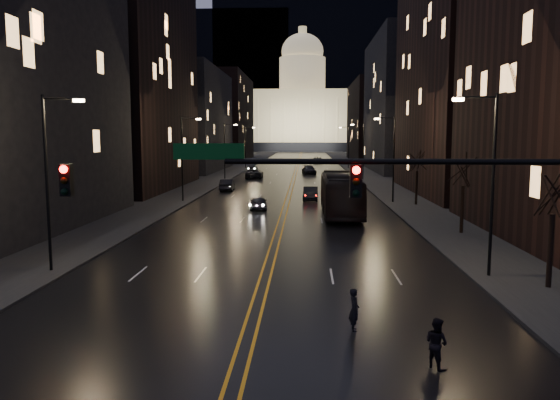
# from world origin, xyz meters

# --- Properties ---
(ground) EXTENTS (900.00, 900.00, 0.00)m
(ground) POSITION_xyz_m (0.00, 0.00, 0.00)
(ground) COLOR black
(ground) RESTS_ON ground
(road) EXTENTS (20.00, 320.00, 0.02)m
(road) POSITION_xyz_m (0.00, 130.00, 0.01)
(road) COLOR black
(road) RESTS_ON ground
(sidewalk_left) EXTENTS (8.00, 320.00, 0.16)m
(sidewalk_left) POSITION_xyz_m (-14.00, 130.00, 0.08)
(sidewalk_left) COLOR black
(sidewalk_left) RESTS_ON ground
(sidewalk_right) EXTENTS (8.00, 320.00, 0.16)m
(sidewalk_right) POSITION_xyz_m (14.00, 130.00, 0.08)
(sidewalk_right) COLOR black
(sidewalk_right) RESTS_ON ground
(center_line) EXTENTS (0.62, 320.00, 0.01)m
(center_line) POSITION_xyz_m (0.00, 130.00, 0.03)
(center_line) COLOR orange
(center_line) RESTS_ON road
(building_left_mid) EXTENTS (12.00, 30.00, 28.00)m
(building_left_mid) POSITION_xyz_m (-21.00, 54.00, 14.00)
(building_left_mid) COLOR black
(building_left_mid) RESTS_ON ground
(building_left_far) EXTENTS (12.00, 34.00, 20.00)m
(building_left_far) POSITION_xyz_m (-21.00, 92.00, 10.00)
(building_left_far) COLOR black
(building_left_far) RESTS_ON ground
(building_left_dist) EXTENTS (12.00, 40.00, 24.00)m
(building_left_dist) POSITION_xyz_m (-21.00, 140.00, 12.00)
(building_left_dist) COLOR black
(building_left_dist) RESTS_ON ground
(building_right_tall) EXTENTS (12.00, 30.00, 38.00)m
(building_right_tall) POSITION_xyz_m (21.00, 50.00, 19.00)
(building_right_tall) COLOR black
(building_right_tall) RESTS_ON ground
(building_right_mid) EXTENTS (12.00, 34.00, 26.00)m
(building_right_mid) POSITION_xyz_m (21.00, 92.00, 13.00)
(building_right_mid) COLOR black
(building_right_mid) RESTS_ON ground
(building_right_dist) EXTENTS (12.00, 40.00, 22.00)m
(building_right_dist) POSITION_xyz_m (21.00, 140.00, 11.00)
(building_right_dist) COLOR black
(building_right_dist) RESTS_ON ground
(mountain_ridge) EXTENTS (520.00, 60.00, 130.00)m
(mountain_ridge) POSITION_xyz_m (40.00, 380.00, 65.00)
(mountain_ridge) COLOR black
(mountain_ridge) RESTS_ON ground
(capitol) EXTENTS (90.00, 50.00, 58.50)m
(capitol) POSITION_xyz_m (0.00, 250.00, 17.15)
(capitol) COLOR black
(capitol) RESTS_ON ground
(traffic_signal) EXTENTS (17.29, 0.45, 7.00)m
(traffic_signal) POSITION_xyz_m (5.91, -0.00, 5.10)
(traffic_signal) COLOR black
(traffic_signal) RESTS_ON ground
(streetlamp_right_near) EXTENTS (2.13, 0.25, 9.00)m
(streetlamp_right_near) POSITION_xyz_m (10.81, 10.00, 5.08)
(streetlamp_right_near) COLOR black
(streetlamp_right_near) RESTS_ON ground
(streetlamp_left_near) EXTENTS (2.13, 0.25, 9.00)m
(streetlamp_left_near) POSITION_xyz_m (-10.81, 10.00, 5.08)
(streetlamp_left_near) COLOR black
(streetlamp_left_near) RESTS_ON ground
(streetlamp_right_mid) EXTENTS (2.13, 0.25, 9.00)m
(streetlamp_right_mid) POSITION_xyz_m (10.81, 40.00, 5.08)
(streetlamp_right_mid) COLOR black
(streetlamp_right_mid) RESTS_ON ground
(streetlamp_left_mid) EXTENTS (2.13, 0.25, 9.00)m
(streetlamp_left_mid) POSITION_xyz_m (-10.81, 40.00, 5.08)
(streetlamp_left_mid) COLOR black
(streetlamp_left_mid) RESTS_ON ground
(streetlamp_right_far) EXTENTS (2.13, 0.25, 9.00)m
(streetlamp_right_far) POSITION_xyz_m (10.81, 70.00, 5.08)
(streetlamp_right_far) COLOR black
(streetlamp_right_far) RESTS_ON ground
(streetlamp_left_far) EXTENTS (2.13, 0.25, 9.00)m
(streetlamp_left_far) POSITION_xyz_m (-10.81, 70.00, 5.08)
(streetlamp_left_far) COLOR black
(streetlamp_left_far) RESTS_ON ground
(streetlamp_right_dist) EXTENTS (2.13, 0.25, 9.00)m
(streetlamp_right_dist) POSITION_xyz_m (10.81, 100.00, 5.08)
(streetlamp_right_dist) COLOR black
(streetlamp_right_dist) RESTS_ON ground
(streetlamp_left_dist) EXTENTS (2.13, 0.25, 9.00)m
(streetlamp_left_dist) POSITION_xyz_m (-10.81, 100.00, 5.08)
(streetlamp_left_dist) COLOR black
(streetlamp_left_dist) RESTS_ON ground
(tree_right_near) EXTENTS (2.40, 2.40, 6.65)m
(tree_right_near) POSITION_xyz_m (13.00, 8.00, 4.53)
(tree_right_near) COLOR black
(tree_right_near) RESTS_ON ground
(tree_right_mid) EXTENTS (2.40, 2.40, 6.65)m
(tree_right_mid) POSITION_xyz_m (13.00, 22.00, 4.53)
(tree_right_mid) COLOR black
(tree_right_mid) RESTS_ON ground
(tree_right_far) EXTENTS (2.40, 2.40, 6.65)m
(tree_right_far) POSITION_xyz_m (13.00, 38.00, 4.53)
(tree_right_far) COLOR black
(tree_right_far) RESTS_ON ground
(bus) EXTENTS (3.14, 13.41, 3.74)m
(bus) POSITION_xyz_m (5.07, 31.48, 1.87)
(bus) COLOR black
(bus) RESTS_ON ground
(oncoming_car_a) EXTENTS (1.91, 4.03, 1.33)m
(oncoming_car_a) POSITION_xyz_m (-2.50, 34.53, 0.66)
(oncoming_car_a) COLOR black
(oncoming_car_a) RESTS_ON ground
(oncoming_car_b) EXTENTS (1.79, 4.65, 1.51)m
(oncoming_car_b) POSITION_xyz_m (-8.04, 52.17, 0.76)
(oncoming_car_b) COLOR black
(oncoming_car_b) RESTS_ON ground
(oncoming_car_c) EXTENTS (2.69, 5.72, 1.58)m
(oncoming_car_c) POSITION_xyz_m (-6.50, 72.65, 0.79)
(oncoming_car_c) COLOR black
(oncoming_car_c) RESTS_ON ground
(oncoming_car_d) EXTENTS (1.96, 4.48, 1.28)m
(oncoming_car_d) POSITION_xyz_m (-8.50, 90.36, 0.64)
(oncoming_car_d) COLOR black
(oncoming_car_d) RESTS_ON ground
(receding_car_a) EXTENTS (1.70, 4.54, 1.48)m
(receding_car_a) POSITION_xyz_m (2.50, 42.36, 0.74)
(receding_car_a) COLOR black
(receding_car_a) RESTS_ON ground
(receding_car_b) EXTENTS (1.87, 4.20, 1.40)m
(receding_car_b) POSITION_xyz_m (7.02, 55.22, 0.70)
(receding_car_b) COLOR black
(receding_car_b) RESTS_ON ground
(receding_car_c) EXTENTS (2.85, 5.71, 1.59)m
(receding_car_c) POSITION_xyz_m (2.54, 82.34, 0.80)
(receding_car_c) COLOR black
(receding_car_c) RESTS_ON ground
(receding_car_d) EXTENTS (2.65, 5.64, 1.56)m
(receding_car_d) POSITION_xyz_m (5.00, 124.84, 0.78)
(receding_car_d) COLOR black
(receding_car_d) RESTS_ON ground
(pedestrian_a) EXTENTS (0.42, 0.60, 1.56)m
(pedestrian_a) POSITION_xyz_m (3.74, 2.38, 0.78)
(pedestrian_a) COLOR black
(pedestrian_a) RESTS_ON ground
(pedestrian_b) EXTENTS (0.79, 0.86, 1.56)m
(pedestrian_b) POSITION_xyz_m (5.94, -0.66, 0.78)
(pedestrian_b) COLOR black
(pedestrian_b) RESTS_ON ground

